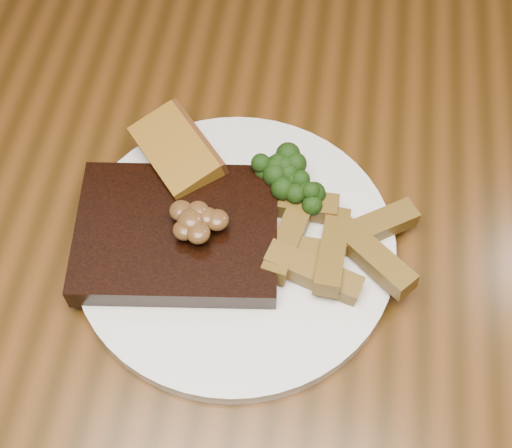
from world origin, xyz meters
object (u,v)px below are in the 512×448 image
Objects in this scene: dining_table at (246,284)px; garlic_bread at (177,164)px; plate at (235,246)px; steak at (177,234)px; chair_far at (447,32)px; potato_wedges at (324,242)px.

dining_table is 16.62× the size of garlic_bread.
steak is (-0.05, -0.01, 0.02)m from plate.
garlic_bread is at bearing 132.38° from plate.
dining_table is at bearing 54.53° from plate.
dining_table is 0.13m from steak.
chair_far is 9.27× the size of garlic_bread.
dining_table is at bearing 62.69° from chair_far.
chair_far is at bearing 66.98° from plate.
plate is at bearing -125.47° from dining_table.
garlic_bread is (-0.07, 0.08, 0.02)m from plate.
potato_wedges is at bearing 69.20° from chair_far.
plate is at bearing -175.98° from potato_wedges.
garlic_bread is at bearing 53.81° from chair_far.
garlic_bread is (-0.33, -0.54, 0.28)m from chair_far.
potato_wedges reaches higher than plate.
plate is 2.62× the size of potato_wedges.
chair_far is 0.72m from plate.
dining_table is 13.79× the size of potato_wedges.
plate is at bearing 62.43° from chair_far.
dining_table is at bearing 9.61° from garlic_bread.
chair_far reaches higher than dining_table.
potato_wedges is (0.08, -0.01, 0.12)m from dining_table.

